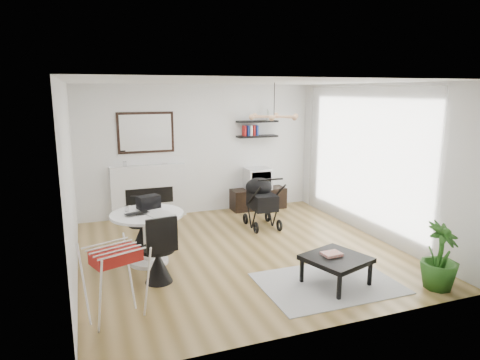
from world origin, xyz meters
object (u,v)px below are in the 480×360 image
object	(u,v)px
fireplace	(149,185)
dining_table	(148,230)
tv_console	(258,199)
stroller	(261,204)
crt_tv	(258,178)
potted_plant	(440,256)
drying_rack	(116,282)
coffee_table	(336,260)

from	to	relation	value
fireplace	dining_table	world-z (taller)	fireplace
fireplace	tv_console	distance (m)	2.41
fireplace	stroller	xyz separation A→B (m)	(1.93, -1.32, -0.24)
crt_tv	potted_plant	bearing A→B (deg)	-80.39
drying_rack	coffee_table	xyz separation A→B (m)	(2.84, -0.07, -0.12)
tv_console	dining_table	distance (m)	3.56
tv_console	stroller	xyz separation A→B (m)	(-0.43, -1.17, 0.22)
dining_table	stroller	bearing A→B (deg)	25.05
dining_table	stroller	world-z (taller)	stroller
dining_table	stroller	size ratio (longest dim) A/B	1.04
dining_table	coffee_table	xyz separation A→B (m)	(2.26, -1.61, -0.17)
stroller	potted_plant	bearing A→B (deg)	-68.30
tv_console	drying_rack	xyz separation A→B (m)	(-3.33, -3.79, 0.24)
crt_tv	drying_rack	size ratio (longest dim) A/B	0.60
drying_rack	potted_plant	size ratio (longest dim) A/B	1.00
dining_table	crt_tv	bearing A→B (deg)	39.54
fireplace	potted_plant	bearing A→B (deg)	-55.94
stroller	dining_table	bearing A→B (deg)	-152.87
dining_table	potted_plant	size ratio (longest dim) A/B	1.22
fireplace	crt_tv	xyz separation A→B (m)	(2.34, -0.15, 0.00)
drying_rack	fireplace	bearing A→B (deg)	55.55
drying_rack	dining_table	bearing A→B (deg)	48.50
tv_console	potted_plant	size ratio (longest dim) A/B	1.36
crt_tv	potted_plant	xyz separation A→B (m)	(0.75, -4.43, -0.24)
drying_rack	coffee_table	bearing A→B (deg)	-22.04
crt_tv	potted_plant	world-z (taller)	crt_tv
tv_console	potted_plant	xyz separation A→B (m)	(0.73, -4.43, 0.22)
dining_table	potted_plant	world-z (taller)	potted_plant
drying_rack	potted_plant	bearing A→B (deg)	-29.62
tv_console	crt_tv	bearing A→B (deg)	-170.40
crt_tv	coffee_table	size ratio (longest dim) A/B	0.57
stroller	coffee_table	bearing A→B (deg)	-89.05
fireplace	dining_table	size ratio (longest dim) A/B	2.00
crt_tv	potted_plant	size ratio (longest dim) A/B	0.60
tv_console	dining_table	size ratio (longest dim) A/B	1.12
drying_rack	tv_console	bearing A→B (deg)	28.04
crt_tv	coffee_table	world-z (taller)	crt_tv
potted_plant	drying_rack	bearing A→B (deg)	171.08
fireplace	coffee_table	size ratio (longest dim) A/B	2.30
dining_table	stroller	distance (m)	2.55
coffee_table	fireplace	bearing A→B (deg)	115.13
dining_table	potted_plant	bearing A→B (deg)	-32.13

